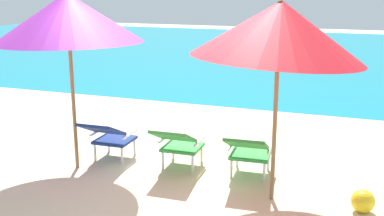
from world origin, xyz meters
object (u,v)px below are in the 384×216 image
object	(u,v)px
lounge_chair_right	(249,150)
beach_umbrella_right	(279,30)
beach_ball	(363,201)
lounge_chair_left	(109,135)
lounge_chair_center	(178,142)
beach_umbrella_left	(68,18)

from	to	relation	value
lounge_chair_right	beach_umbrella_right	size ratio (longest dim) A/B	0.33
lounge_chair_right	beach_ball	bearing A→B (deg)	-19.17
lounge_chair_left	beach_umbrella_right	distance (m)	2.98
lounge_chair_left	beach_umbrella_right	bearing A→B (deg)	-10.02
lounge_chair_left	beach_ball	size ratio (longest dim) A/B	3.31
lounge_chair_right	beach_ball	size ratio (longest dim) A/B	3.40
lounge_chair_center	beach_ball	bearing A→B (deg)	-10.98
lounge_chair_left	beach_ball	distance (m)	3.54
beach_ball	beach_umbrella_left	bearing A→B (deg)	178.99
beach_umbrella_left	beach_umbrella_right	world-z (taller)	beach_umbrella_left
beach_ball	lounge_chair_left	bearing A→B (deg)	173.00
lounge_chair_center	beach_umbrella_right	size ratio (longest dim) A/B	0.32
lounge_chair_left	beach_umbrella_right	xyz separation A→B (m)	(2.47, -0.44, 1.62)
lounge_chair_center	beach_umbrella_right	world-z (taller)	beach_umbrella_right
beach_umbrella_left	beach_ball	distance (m)	4.29
lounge_chair_left	lounge_chair_right	distance (m)	2.05
lounge_chair_center	beach_umbrella_left	bearing A→B (deg)	-163.64
lounge_chair_left	beach_umbrella_left	distance (m)	1.76
lounge_chair_left	beach_umbrella_left	xyz separation A→B (m)	(-0.31, -0.36, 1.69)
beach_umbrella_left	lounge_chair_center	bearing A→B (deg)	16.36
beach_umbrella_left	beach_umbrella_right	xyz separation A→B (m)	(2.78, -0.07, -0.07)
lounge_chair_center	beach_umbrella_right	xyz separation A→B (m)	(1.40, -0.48, 1.62)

